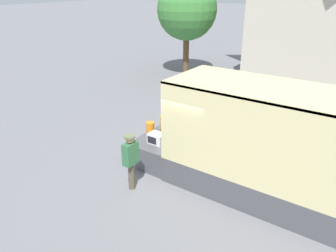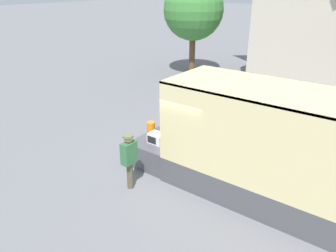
{
  "view_description": "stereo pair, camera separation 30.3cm",
  "coord_description": "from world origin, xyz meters",
  "px_view_note": "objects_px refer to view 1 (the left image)",
  "views": [
    {
      "loc": [
        4.78,
        -7.6,
        5.29
      ],
      "look_at": [
        -0.39,
        -0.2,
        1.32
      ],
      "focal_mm": 35.0,
      "sensor_mm": 36.0,
      "label": 1
    },
    {
      "loc": [
        5.03,
        -7.42,
        5.29
      ],
      "look_at": [
        -0.39,
        -0.2,
        1.32
      ],
      "focal_mm": 35.0,
      "sensor_mm": 36.0,
      "label": 2
    }
  ],
  "objects_px": {
    "street_tree": "(187,10)",
    "microwave": "(157,138)",
    "worker_person": "(131,157)",
    "box_truck": "(333,182)",
    "portable_generator": "(171,126)",
    "orange_bucket": "(150,128)"
  },
  "relations": [
    {
      "from": "microwave",
      "to": "street_tree",
      "type": "height_order",
      "value": "street_tree"
    },
    {
      "from": "orange_bucket",
      "to": "box_truck",
      "type": "bearing_deg",
      "value": 0.3
    },
    {
      "from": "portable_generator",
      "to": "worker_person",
      "type": "height_order",
      "value": "worker_person"
    },
    {
      "from": "street_tree",
      "to": "microwave",
      "type": "bearing_deg",
      "value": -62.39
    },
    {
      "from": "microwave",
      "to": "orange_bucket",
      "type": "distance_m",
      "value": 0.7
    },
    {
      "from": "box_truck",
      "to": "microwave",
      "type": "xyz_separation_m",
      "value": [
        -4.87,
        -0.43,
        -0.03
      ]
    },
    {
      "from": "microwave",
      "to": "street_tree",
      "type": "xyz_separation_m",
      "value": [
        -5.24,
        10.02,
        2.88
      ]
    },
    {
      "from": "microwave",
      "to": "portable_generator",
      "type": "bearing_deg",
      "value": 96.85
    },
    {
      "from": "worker_person",
      "to": "street_tree",
      "type": "bearing_deg",
      "value": 115.37
    },
    {
      "from": "box_truck",
      "to": "portable_generator",
      "type": "xyz_separation_m",
      "value": [
        -4.98,
        0.47,
        0.04
      ]
    },
    {
      "from": "orange_bucket",
      "to": "worker_person",
      "type": "xyz_separation_m",
      "value": [
        0.75,
        -1.84,
        0.02
      ]
    },
    {
      "from": "box_truck",
      "to": "microwave",
      "type": "height_order",
      "value": "box_truck"
    },
    {
      "from": "worker_person",
      "to": "portable_generator",
      "type": "bearing_deg",
      "value": 97.28
    },
    {
      "from": "worker_person",
      "to": "street_tree",
      "type": "relative_size",
      "value": 0.29
    },
    {
      "from": "microwave",
      "to": "worker_person",
      "type": "height_order",
      "value": "worker_person"
    },
    {
      "from": "box_truck",
      "to": "orange_bucket",
      "type": "bearing_deg",
      "value": -179.7
    },
    {
      "from": "microwave",
      "to": "orange_bucket",
      "type": "bearing_deg",
      "value": 144.39
    },
    {
      "from": "orange_bucket",
      "to": "street_tree",
      "type": "bearing_deg",
      "value": 115.93
    },
    {
      "from": "box_truck",
      "to": "street_tree",
      "type": "bearing_deg",
      "value": 136.51
    },
    {
      "from": "microwave",
      "to": "street_tree",
      "type": "relative_size",
      "value": 0.09
    },
    {
      "from": "portable_generator",
      "to": "orange_bucket",
      "type": "xyz_separation_m",
      "value": [
        -0.46,
        -0.49,
        -0.02
      ]
    },
    {
      "from": "box_truck",
      "to": "portable_generator",
      "type": "relative_size",
      "value": 12.11
    }
  ]
}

